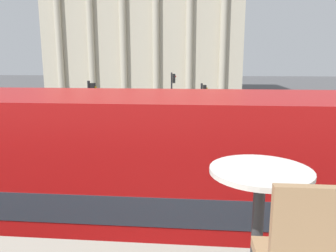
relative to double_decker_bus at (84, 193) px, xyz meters
The scene contains 9 objects.
double_decker_bus is the anchor object (origin of this frame).
cafe_dining_table 4.69m from the double_decker_bus, 56.37° to the right, with size 0.60×0.60×0.73m.
plaza_building_left 45.24m from the double_decker_bus, 97.40° to the left, with size 28.19×11.43×19.64m.
traffic_light_near 9.08m from the double_decker_bus, 107.11° to the left, with size 0.42×0.24×3.86m.
traffic_light_mid 14.14m from the double_decker_bus, 80.24° to the left, with size 0.42×0.24×3.42m.
traffic_light_far 19.71m from the double_decker_bus, 89.53° to the left, with size 0.42×0.24×3.83m.
car_maroon 18.35m from the double_decker_bus, 96.28° to the left, with size 4.20×1.93×1.35m.
car_silver 25.75m from the double_decker_bus, 80.91° to the left, with size 4.20×1.93×1.35m.
pedestrian_red 21.78m from the double_decker_bus, 74.20° to the left, with size 0.32×0.32×1.83m.
Camera 1 is at (0.43, -2.22, 4.75)m, focal length 35.00 mm.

